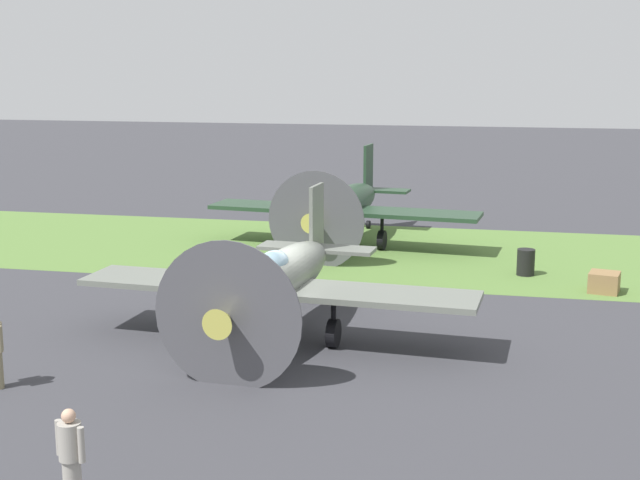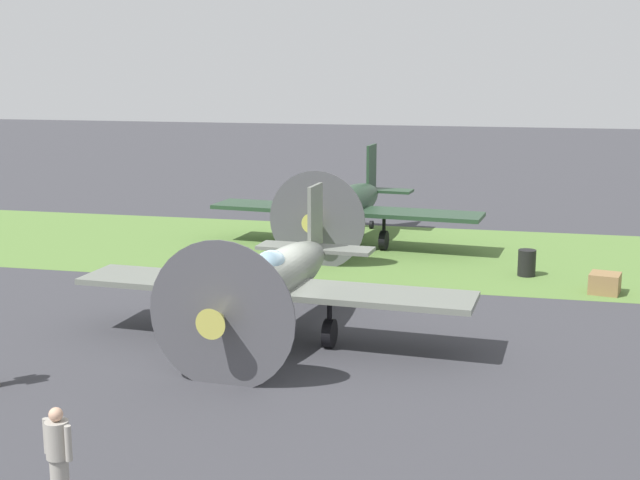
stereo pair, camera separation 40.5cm
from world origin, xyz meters
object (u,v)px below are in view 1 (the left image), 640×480
at_px(fuel_drum, 526,262).
at_px(airplane_wingman, 345,205).
at_px(supply_crate, 604,282).
at_px(airplane_lead, 279,280).
at_px(ground_crew_mechanic, 71,457).

bearing_deg(fuel_drum, airplane_wingman, -27.51).
distance_m(airplane_wingman, fuel_drum, 7.92).
relative_size(fuel_drum, supply_crate, 1.00).
xyz_separation_m(airplane_lead, ground_crew_mechanic, (0.93, 9.47, -0.66)).
distance_m(airplane_wingman, ground_crew_mechanic, 21.57).
bearing_deg(fuel_drum, supply_crate, 142.91).
bearing_deg(airplane_lead, airplane_wingman, -83.81).
xyz_separation_m(ground_crew_mechanic, fuel_drum, (-7.36, -17.93, -0.46)).
bearing_deg(supply_crate, fuel_drum, -37.09).
height_order(ground_crew_mechanic, fuel_drum, ground_crew_mechanic).
distance_m(airplane_lead, airplane_wingman, 12.10).
bearing_deg(ground_crew_mechanic, fuel_drum, -91.20).
height_order(airplane_lead, supply_crate, airplane_lead).
distance_m(ground_crew_mechanic, supply_crate, 18.86).
relative_size(airplane_lead, fuel_drum, 11.69).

